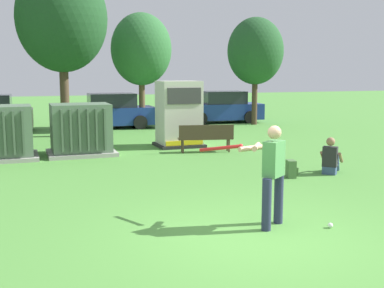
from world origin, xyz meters
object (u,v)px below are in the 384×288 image
transformer_west (1,133)px  seated_spectator (331,159)px  generator_enclosure (179,114)px  parked_car_left_of_center (110,112)px  sports_ball (330,225)px  backpack (291,169)px  batter (270,170)px  transformer_mid_west (81,130)px  park_bench (206,136)px  parked_car_right_of_center (221,108)px

transformer_west → seated_spectator: 9.57m
generator_enclosure → parked_car_left_of_center: 6.51m
sports_ball → backpack: 4.00m
batter → transformer_west: bearing=118.0°
transformer_west → transformer_mid_west: same height
transformer_mid_west → park_bench: bearing=-13.5°
park_bench → parked_car_left_of_center: 8.13m
park_bench → parked_car_left_of_center: parked_car_left_of_center is taller
backpack → batter: bearing=-126.4°
sports_ball → parked_car_right_of_center: (5.05, 16.55, 0.71)m
transformer_mid_west → sports_ball: (3.03, -8.95, -0.74)m
transformer_west → sports_ball: (5.41, -8.89, -0.74)m
seated_spectator → parked_car_left_of_center: 12.66m
transformer_west → sports_ball: 10.43m
transformer_west → parked_car_left_of_center: bearing=57.2°
transformer_west → batter: batter is taller
batter → backpack: (2.40, 3.26, -0.76)m
sports_ball → transformer_west: bearing=121.3°
sports_ball → seated_spectator: 4.67m
transformer_mid_west → generator_enclosure: 3.56m
transformer_west → parked_car_left_of_center: (4.56, 7.07, -0.04)m
seated_spectator → parked_car_left_of_center: (-3.54, 12.15, 0.38)m
parked_car_right_of_center → transformer_mid_west: bearing=-136.7°
parked_car_right_of_center → generator_enclosure: bearing=-123.4°
park_bench → transformer_mid_west: bearing=166.5°
generator_enclosure → park_bench: (0.41, -1.57, -0.60)m
batter → sports_ball: batter is taller
park_bench → parked_car_right_of_center: (4.19, 8.54, 0.22)m
park_bench → parked_car_right_of_center: 9.51m
transformer_west → transformer_mid_west: size_ratio=1.00×
backpack → seated_spectator: bearing=4.4°
park_bench → backpack: 4.36m
park_bench → backpack: (0.61, -4.30, -0.32)m
batter → seated_spectator: size_ratio=1.81×
transformer_west → parked_car_right_of_center: (10.45, 7.66, -0.04)m
transformer_west → batter: (4.48, -8.44, 0.19)m
transformer_west → generator_enclosure: size_ratio=0.91×
transformer_west → transformer_mid_west: (2.37, 0.06, 0.00)m
transformer_west → parked_car_left_of_center: 8.41m
batter → backpack: size_ratio=3.95×
batter → transformer_mid_west: bearing=103.9°
transformer_west → backpack: (6.88, -5.18, -0.57)m
batter → seated_spectator: (3.62, 3.35, -0.60)m
parked_car_right_of_center → batter: bearing=-110.4°
transformer_mid_west → sports_ball: transformer_mid_west is taller
generator_enclosure → transformer_mid_west: bearing=-169.6°
transformer_mid_west → parked_car_left_of_center: 7.34m
transformer_west → batter: bearing=-62.0°
parked_car_left_of_center → park_bench: bearing=-77.8°
transformer_mid_west → batter: size_ratio=1.21×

